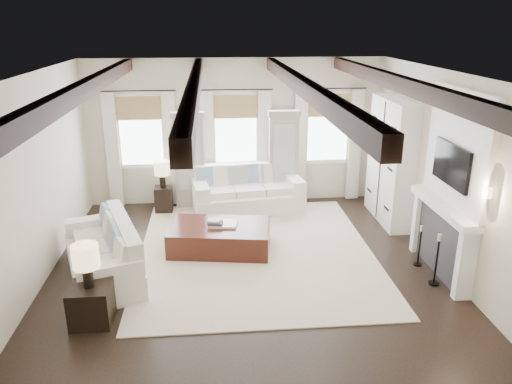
{
  "coord_description": "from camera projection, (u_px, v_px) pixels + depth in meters",
  "views": [
    {
      "loc": [
        -0.53,
        -7.06,
        3.96
      ],
      "look_at": [
        0.2,
        1.0,
        1.15
      ],
      "focal_mm": 35.0,
      "sensor_mm": 36.0,
      "label": 1
    }
  ],
  "objects": [
    {
      "name": "tray",
      "position": [
        223.0,
        224.0,
        8.95
      ],
      "size": [
        0.55,
        0.45,
        0.04
      ],
      "primitive_type": "cube",
      "rotation": [
        0.0,
        0.0,
        -0.15
      ],
      "color": "white",
      "rests_on": "ottoman"
    },
    {
      "name": "side_table_back",
      "position": [
        164.0,
        199.0,
        10.78
      ],
      "size": [
        0.37,
        0.37,
        0.55
      ],
      "primitive_type": "cube",
      "color": "black",
      "rests_on": "ground"
    },
    {
      "name": "ground",
      "position": [
        249.0,
        280.0,
        7.99
      ],
      "size": [
        7.5,
        7.5,
        0.0
      ],
      "primitive_type": "plane",
      "color": "black",
      "rests_on": "ground"
    },
    {
      "name": "lamp_back",
      "position": [
        162.0,
        170.0,
        10.56
      ],
      "size": [
        0.33,
        0.33,
        0.57
      ],
      "color": "black",
      "rests_on": "side_table_back"
    },
    {
      "name": "book_upper",
      "position": [
        214.0,
        221.0,
        8.9
      ],
      "size": [
        0.24,
        0.2,
        0.03
      ],
      "primitive_type": "cube",
      "rotation": [
        0.0,
        0.0,
        -0.15
      ],
      "color": "beige",
      "rests_on": "book_lower"
    },
    {
      "name": "sofa_back",
      "position": [
        247.0,
        192.0,
        10.8
      ],
      "size": [
        2.43,
        1.34,
        0.99
      ],
      "color": "white",
      "rests_on": "ground"
    },
    {
      "name": "area_rug",
      "position": [
        256.0,
        252.0,
        8.96
      ],
      "size": [
        4.12,
        4.81,
        0.02
      ],
      "primitive_type": "cube",
      "color": "beige",
      "rests_on": "ground"
    },
    {
      "name": "book_lower",
      "position": [
        215.0,
        223.0,
        8.88
      ],
      "size": [
        0.29,
        0.24,
        0.04
      ],
      "primitive_type": "cube",
      "rotation": [
        0.0,
        0.0,
        -0.15
      ],
      "color": "#262628",
      "rests_on": "tray"
    },
    {
      "name": "candlestick_near",
      "position": [
        436.0,
        264.0,
        7.77
      ],
      "size": [
        0.17,
        0.17,
        0.86
      ],
      "color": "black",
      "rests_on": "ground"
    },
    {
      "name": "ottoman",
      "position": [
        220.0,
        238.0,
        8.99
      ],
      "size": [
        1.92,
        1.36,
        0.46
      ],
      "primitive_type": "cube",
      "rotation": [
        0.0,
        0.0,
        -0.15
      ],
      "color": "black",
      "rests_on": "ground"
    },
    {
      "name": "side_table_front",
      "position": [
        91.0,
        304.0,
        6.82
      ],
      "size": [
        0.55,
        0.55,
        0.55
      ],
      "primitive_type": "cube",
      "color": "black",
      "rests_on": "ground"
    },
    {
      "name": "lamp_front",
      "position": [
        86.0,
        259.0,
        6.59
      ],
      "size": [
        0.36,
        0.36,
        0.62
      ],
      "color": "black",
      "rests_on": "side_table_front"
    },
    {
      "name": "candlestick_far",
      "position": [
        419.0,
        249.0,
        8.4
      ],
      "size": [
        0.15,
        0.15,
        0.72
      ],
      "color": "black",
      "rests_on": "ground"
    },
    {
      "name": "room_shell",
      "position": [
        289.0,
        151.0,
        8.27
      ],
      "size": [
        6.54,
        7.54,
        3.22
      ],
      "color": "beige",
      "rests_on": "ground"
    },
    {
      "name": "sofa_left",
      "position": [
        107.0,
        255.0,
        8.02
      ],
      "size": [
        1.62,
        2.36,
        0.93
      ],
      "color": "white",
      "rests_on": "ground"
    }
  ]
}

